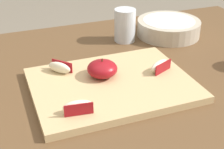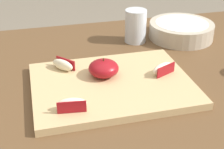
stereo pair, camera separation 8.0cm
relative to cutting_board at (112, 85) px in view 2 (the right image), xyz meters
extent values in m
cube|color=brown|center=(0.02, 0.05, -0.02)|extent=(1.29, 0.84, 0.03)
cube|color=brown|center=(0.60, 0.41, -0.40)|extent=(0.06, 0.06, 0.72)
cube|color=tan|center=(0.00, 0.00, 0.00)|extent=(0.39, 0.29, 0.02)
ellipsoid|color=maroon|center=(-0.01, 0.03, 0.03)|extent=(0.08, 0.08, 0.04)
cylinder|color=#4C3319|center=(-0.01, 0.03, 0.05)|extent=(0.00, 0.00, 0.01)
ellipsoid|color=#F4EACC|center=(-0.11, -0.09, 0.02)|extent=(0.07, 0.03, 0.03)
cube|color=maroon|center=(-0.11, -0.11, 0.02)|extent=(0.06, 0.01, 0.03)
ellipsoid|color=#F4EACC|center=(0.14, 0.01, 0.02)|extent=(0.07, 0.05, 0.03)
cube|color=maroon|center=(0.14, 0.00, 0.02)|extent=(0.06, 0.03, 0.03)
ellipsoid|color=#F4EACC|center=(-0.11, 0.09, 0.02)|extent=(0.06, 0.06, 0.03)
cube|color=maroon|center=(-0.10, 0.10, 0.02)|extent=(0.04, 0.05, 0.03)
cylinder|color=#BCB29E|center=(0.30, 0.26, 0.02)|extent=(0.21, 0.21, 0.05)
cylinder|color=white|center=(0.30, 0.26, 0.02)|extent=(0.17, 0.17, 0.04)
cylinder|color=silver|center=(0.15, 0.27, 0.04)|extent=(0.07, 0.07, 0.10)
camera|label=1|loc=(-0.25, -0.66, 0.42)|focal=53.18mm
camera|label=2|loc=(-0.17, -0.68, 0.42)|focal=53.18mm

